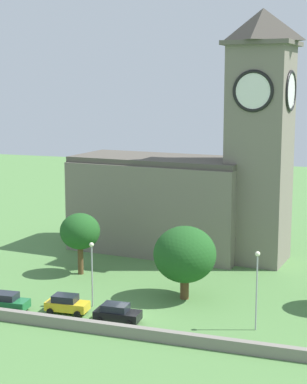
% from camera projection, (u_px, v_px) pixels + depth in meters
% --- Properties ---
extents(ground_plane, '(200.00, 200.00, 0.00)m').
position_uv_depth(ground_plane, '(176.00, 273.00, 72.71)').
color(ground_plane, '#517F42').
extents(church, '(28.58, 12.44, 29.85)m').
position_uv_depth(church, '(192.00, 182.00, 79.75)').
color(church, slate).
rests_on(church, ground).
extents(quay_barrier, '(50.33, 0.70, 1.02)m').
position_uv_depth(quay_barrier, '(111.00, 329.00, 54.82)').
color(quay_barrier, gray).
rests_on(quay_barrier, ground).
extents(car_green, '(4.16, 2.39, 1.74)m').
position_uv_depth(car_green, '(7.00, 302.00, 60.58)').
color(car_green, '#1E6B38').
rests_on(car_green, ground).
extents(car_yellow, '(4.11, 2.28, 1.76)m').
position_uv_depth(car_yellow, '(67.00, 304.00, 59.96)').
color(car_yellow, gold).
rests_on(car_yellow, ground).
extents(car_black, '(4.20, 2.28, 1.73)m').
position_uv_depth(car_black, '(117.00, 313.00, 57.57)').
color(car_black, black).
rests_on(car_black, ground).
extents(streetlamp_west_mid, '(0.44, 0.44, 6.39)m').
position_uv_depth(streetlamp_west_mid, '(92.00, 263.00, 61.14)').
color(streetlamp_west_mid, '#9EA0A5').
rests_on(streetlamp_west_mid, ground).
extents(streetlamp_central, '(0.44, 0.44, 7.12)m').
position_uv_depth(streetlamp_central, '(257.00, 278.00, 55.17)').
color(streetlamp_central, '#9EA0A5').
rests_on(streetlamp_central, ground).
extents(tree_riverside_east, '(6.27, 6.27, 7.42)m').
position_uv_depth(tree_riverside_east, '(185.00, 254.00, 63.36)').
color(tree_riverside_east, brown).
rests_on(tree_riverside_east, ground).
extents(tree_churchyard, '(4.53, 4.53, 7.01)m').
position_uv_depth(tree_churchyard, '(80.00, 232.00, 71.57)').
color(tree_churchyard, brown).
rests_on(tree_churchyard, ground).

